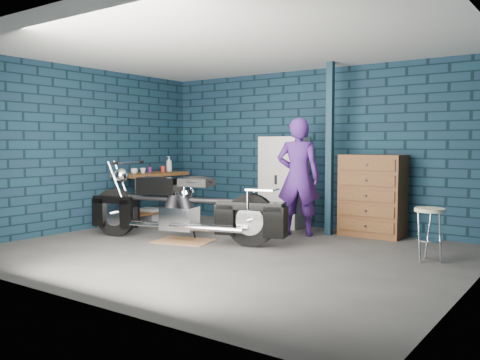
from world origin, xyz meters
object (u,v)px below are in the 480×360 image
(motorcycle, at_px, (184,202))
(storage_bin, at_px, (150,215))
(person, at_px, (298,177))
(workbench, at_px, (152,197))
(tool_chest, at_px, (372,196))
(locker, at_px, (283,182))
(shop_stool, at_px, (429,235))

(motorcycle, relative_size, storage_bin, 6.32)
(person, bearing_deg, motorcycle, 31.57)
(workbench, distance_m, tool_chest, 3.95)
(locker, bearing_deg, shop_stool, -24.18)
(person, relative_size, shop_stool, 2.81)
(workbench, xyz_separation_m, tool_chest, (3.83, 0.96, 0.18))
(workbench, xyz_separation_m, motorcycle, (1.73, -1.06, 0.13))
(person, distance_m, locker, 0.87)
(workbench, bearing_deg, storage_bin, -73.05)
(motorcycle, distance_m, storage_bin, 2.02)
(storage_bin, relative_size, tool_chest, 0.33)
(workbench, relative_size, person, 0.76)
(storage_bin, distance_m, tool_chest, 3.97)
(storage_bin, distance_m, shop_stool, 5.01)
(person, xyz_separation_m, locker, (-0.62, 0.60, -0.14))
(tool_chest, distance_m, shop_stool, 1.76)
(motorcycle, bearing_deg, storage_bin, 136.27)
(motorcycle, height_order, locker, locker)
(motorcycle, distance_m, person, 1.84)
(workbench, relative_size, tool_chest, 1.11)
(person, relative_size, storage_bin, 4.38)
(workbench, height_order, locker, locker)
(locker, height_order, tool_chest, locker)
(workbench, distance_m, storage_bin, 0.33)
(person, height_order, locker, person)
(tool_chest, bearing_deg, person, -148.51)
(workbench, bearing_deg, shop_stool, -3.32)
(shop_stool, bearing_deg, workbench, 176.68)
(person, xyz_separation_m, shop_stool, (2.18, -0.66, -0.59))
(person, bearing_deg, workbench, -12.82)
(storage_bin, height_order, shop_stool, shop_stool)
(workbench, relative_size, storage_bin, 3.33)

